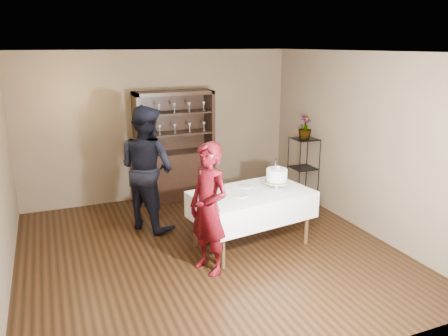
{
  "coord_description": "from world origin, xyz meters",
  "views": [
    {
      "loc": [
        -1.9,
        -5.23,
        2.79
      ],
      "look_at": [
        0.29,
        0.1,
        1.15
      ],
      "focal_mm": 35.0,
      "sensor_mm": 36.0,
      "label": 1
    }
  ],
  "objects_px": {
    "cake": "(277,176)",
    "plant_etagere": "(303,168)",
    "man": "(147,168)",
    "woman": "(209,209)",
    "cake_table": "(251,204)",
    "china_hutch": "(175,164)",
    "potted_plant": "(305,127)"
  },
  "relations": [
    {
      "from": "man",
      "to": "cake",
      "type": "distance_m",
      "value": 2.0
    },
    {
      "from": "man",
      "to": "potted_plant",
      "type": "height_order",
      "value": "man"
    },
    {
      "from": "cake",
      "to": "man",
      "type": "bearing_deg",
      "value": 142.28
    },
    {
      "from": "china_hutch",
      "to": "plant_etagere",
      "type": "distance_m",
      "value": 2.33
    },
    {
      "from": "woman",
      "to": "potted_plant",
      "type": "xyz_separation_m",
      "value": [
        2.42,
        1.69,
        0.55
      ]
    },
    {
      "from": "cake_table",
      "to": "man",
      "type": "xyz_separation_m",
      "value": [
        -1.2,
        1.21,
        0.35
      ]
    },
    {
      "from": "man",
      "to": "woman",
      "type": "bearing_deg",
      "value": 159.54
    },
    {
      "from": "cake",
      "to": "woman",
      "type": "bearing_deg",
      "value": -159.58
    },
    {
      "from": "cake",
      "to": "plant_etagere",
      "type": "bearing_deg",
      "value": 45.27
    },
    {
      "from": "cake",
      "to": "potted_plant",
      "type": "distance_m",
      "value": 1.8
    },
    {
      "from": "cake_table",
      "to": "man",
      "type": "distance_m",
      "value": 1.74
    },
    {
      "from": "china_hutch",
      "to": "woman",
      "type": "xyz_separation_m",
      "value": [
        -0.36,
        -2.76,
        0.17
      ]
    },
    {
      "from": "china_hutch",
      "to": "potted_plant",
      "type": "xyz_separation_m",
      "value": [
        2.06,
        -1.07,
        0.73
      ]
    },
    {
      "from": "china_hutch",
      "to": "plant_etagere",
      "type": "height_order",
      "value": "china_hutch"
    },
    {
      "from": "plant_etagere",
      "to": "woman",
      "type": "bearing_deg",
      "value": -145.04
    },
    {
      "from": "plant_etagere",
      "to": "china_hutch",
      "type": "bearing_deg",
      "value": 153.17
    },
    {
      "from": "plant_etagere",
      "to": "cake_table",
      "type": "height_order",
      "value": "plant_etagere"
    },
    {
      "from": "cake_table",
      "to": "man",
      "type": "bearing_deg",
      "value": 134.77
    },
    {
      "from": "china_hutch",
      "to": "man",
      "type": "height_order",
      "value": "china_hutch"
    },
    {
      "from": "plant_etagere",
      "to": "woman",
      "type": "xyz_separation_m",
      "value": [
        -2.44,
        -1.71,
        0.19
      ]
    },
    {
      "from": "woman",
      "to": "cake",
      "type": "relative_size",
      "value": 3.65
    },
    {
      "from": "cake_table",
      "to": "potted_plant",
      "type": "xyz_separation_m",
      "value": [
        1.61,
        1.23,
        0.78
      ]
    },
    {
      "from": "cake_table",
      "to": "potted_plant",
      "type": "bearing_deg",
      "value": 37.28
    },
    {
      "from": "woman",
      "to": "man",
      "type": "xyz_separation_m",
      "value": [
        -0.39,
        1.67,
        0.13
      ]
    },
    {
      "from": "plant_etagere",
      "to": "potted_plant",
      "type": "bearing_deg",
      "value": -131.87
    },
    {
      "from": "china_hutch",
      "to": "man",
      "type": "distance_m",
      "value": 1.36
    },
    {
      "from": "man",
      "to": "potted_plant",
      "type": "xyz_separation_m",
      "value": [
        2.81,
        0.02,
        0.43
      ]
    },
    {
      "from": "potted_plant",
      "to": "plant_etagere",
      "type": "bearing_deg",
      "value": 48.13
    },
    {
      "from": "china_hutch",
      "to": "cake_table",
      "type": "relative_size",
      "value": 1.15
    },
    {
      "from": "china_hutch",
      "to": "potted_plant",
      "type": "bearing_deg",
      "value": -27.54
    },
    {
      "from": "man",
      "to": "cake",
      "type": "relative_size",
      "value": 4.2
    },
    {
      "from": "china_hutch",
      "to": "potted_plant",
      "type": "relative_size",
      "value": 4.86
    }
  ]
}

